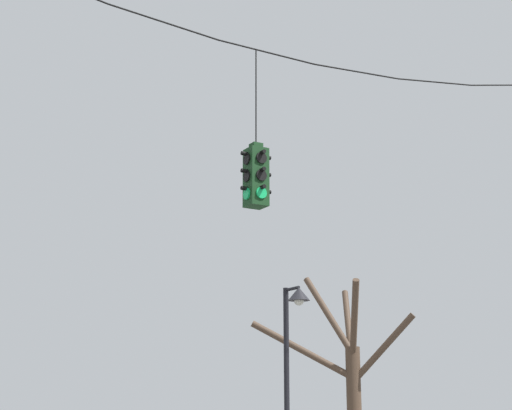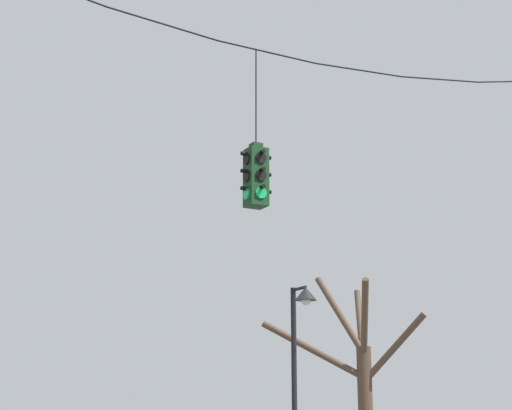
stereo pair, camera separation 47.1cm
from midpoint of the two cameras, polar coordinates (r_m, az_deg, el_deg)
The scene contains 4 objects.
span_wire at distance 14.63m, azimuth -0.05°, elevation 12.07°, with size 14.24×0.03×0.90m.
traffic_light_near_left_pole at distance 13.54m, azimuth -1.00°, elevation 2.12°, with size 0.58×0.58×2.91m.
street_lamp at distance 17.37m, azimuth 1.97°, elevation -9.10°, with size 0.49×0.84×4.07m.
bare_tree at distance 20.84m, azimuth 6.05°, elevation -11.91°, with size 3.43×2.99×4.96m.
Camera 1 is at (-6.76, -10.92, 1.57)m, focal length 55.00 mm.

